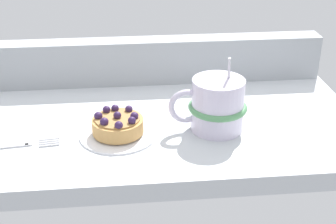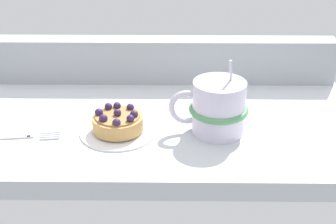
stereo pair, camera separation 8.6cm
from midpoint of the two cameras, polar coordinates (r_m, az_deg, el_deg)
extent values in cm
cube|color=silver|center=(93.08, 0.07, -1.76)|extent=(82.87, 42.41, 3.51)
cube|color=#9EA3A8|center=(107.21, 0.17, 6.13)|extent=(81.22, 5.29, 9.77)
cylinder|color=white|center=(87.26, -3.12, -2.31)|extent=(13.89, 13.89, 0.71)
cylinder|color=white|center=(87.34, -3.12, -2.41)|extent=(7.64, 7.64, 0.36)
cylinder|color=tan|center=(86.47, -3.15, -1.37)|extent=(9.15, 9.15, 2.56)
cylinder|color=#A37942|center=(85.81, -3.17, -0.53)|extent=(8.05, 8.05, 0.30)
sphere|color=#331E47|center=(85.53, -3.18, -0.16)|extent=(1.40, 1.40, 1.40)
sphere|color=#331E47|center=(85.10, -1.19, -0.35)|extent=(1.47, 1.47, 1.47)
sphere|color=#331E47|center=(87.74, -1.71, 0.50)|extent=(1.38, 1.38, 1.38)
sphere|color=#331E47|center=(88.45, -3.31, 0.67)|extent=(1.41, 1.41, 1.41)
sphere|color=#331E47|center=(88.00, -4.33, 0.57)|extent=(1.43, 1.43, 1.43)
sphere|color=#331E47|center=(86.21, -5.39, -0.13)|extent=(1.52, 1.52, 1.52)
sphere|color=#331E47|center=(83.94, -4.80, -0.85)|extent=(1.53, 1.53, 1.53)
sphere|color=#331E47|center=(82.58, -3.18, -1.35)|extent=(1.47, 1.47, 1.47)
sphere|color=#331E47|center=(83.50, -1.56, -0.86)|extent=(1.40, 1.40, 1.40)
cylinder|color=silver|center=(86.42, 8.85, 0.47)|extent=(9.44, 9.44, 9.77)
torus|color=#569960|center=(86.60, 8.83, 0.23)|extent=(10.66, 10.66, 1.17)
torus|color=silver|center=(85.79, 5.10, 0.49)|extent=(6.54, 1.06, 6.54)
cylinder|color=#B7B7BC|center=(85.01, 10.32, 4.13)|extent=(1.22, 2.66, 6.72)
cube|color=silver|center=(87.95, -13.35, -2.86)|extent=(1.25, 0.69, 0.60)
cube|color=silver|center=(86.56, -11.14, -3.13)|extent=(3.51, 0.63, 0.60)
cube|color=silver|center=(87.19, -11.10, -2.89)|extent=(3.51, 0.63, 0.60)
cube|color=silver|center=(87.83, -11.06, -2.65)|extent=(3.51, 0.63, 0.60)
cube|color=silver|center=(88.47, -11.03, -2.42)|extent=(3.51, 0.63, 0.60)
camera|label=1|loc=(0.04, -87.14, 1.45)|focal=51.47mm
camera|label=2|loc=(0.04, 92.86, -1.45)|focal=51.47mm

